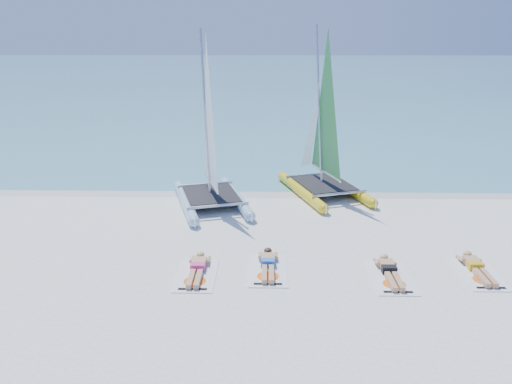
% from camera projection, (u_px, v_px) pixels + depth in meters
% --- Properties ---
extents(ground, '(140.00, 140.00, 0.00)m').
position_uv_depth(ground, '(277.00, 252.00, 14.08)').
color(ground, white).
rests_on(ground, ground).
extents(sea, '(140.00, 115.00, 0.01)m').
position_uv_depth(sea, '(269.00, 73.00, 74.01)').
color(sea, '#73B7C1').
rests_on(sea, ground).
extents(wet_sand_strip, '(140.00, 1.40, 0.01)m').
position_uv_depth(wet_sand_strip, '(274.00, 192.00, 19.31)').
color(wet_sand_strip, silver).
rests_on(wet_sand_strip, ground).
extents(catamaran_blue, '(3.40, 5.02, 6.27)m').
position_uv_depth(catamaran_blue, '(209.00, 153.00, 17.45)').
color(catamaran_blue, silver).
rests_on(catamaran_blue, ground).
extents(catamaran_yellow, '(3.58, 5.15, 6.40)m').
position_uv_depth(catamaran_yellow, '(321.00, 139.00, 18.96)').
color(catamaran_yellow, yellow).
rests_on(catamaran_yellow, ground).
extents(towel_a, '(1.00, 1.85, 0.02)m').
position_uv_depth(towel_a, '(197.00, 275.00, 12.71)').
color(towel_a, white).
rests_on(towel_a, ground).
extents(sunbather_a, '(0.37, 1.73, 0.26)m').
position_uv_depth(sunbather_a, '(198.00, 268.00, 12.86)').
color(sunbather_a, tan).
rests_on(sunbather_a, towel_a).
extents(towel_b, '(1.00, 1.85, 0.02)m').
position_uv_depth(towel_b, '(268.00, 270.00, 12.95)').
color(towel_b, white).
rests_on(towel_b, ground).
extents(sunbather_b, '(0.37, 1.73, 0.26)m').
position_uv_depth(sunbather_b, '(268.00, 263.00, 13.10)').
color(sunbather_b, tan).
rests_on(sunbather_b, towel_b).
extents(towel_c, '(1.00, 1.85, 0.02)m').
position_uv_depth(towel_c, '(391.00, 278.00, 12.57)').
color(towel_c, white).
rests_on(towel_c, ground).
extents(sunbather_c, '(0.37, 1.73, 0.26)m').
position_uv_depth(sunbather_c, '(389.00, 270.00, 12.72)').
color(sunbather_c, tan).
rests_on(sunbather_c, towel_c).
extents(towel_d, '(1.00, 1.85, 0.02)m').
position_uv_depth(towel_d, '(479.00, 274.00, 12.77)').
color(towel_d, white).
rests_on(towel_d, ground).
extents(sunbather_d, '(0.37, 1.73, 0.26)m').
position_uv_depth(sunbather_d, '(476.00, 267.00, 12.92)').
color(sunbather_d, tan).
rests_on(sunbather_d, towel_d).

